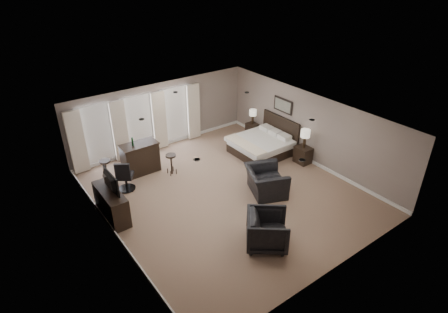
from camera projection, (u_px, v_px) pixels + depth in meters
room at (226, 158)px, 11.58m from camera, size 7.60×8.60×2.64m
window_bay at (140, 125)px, 14.00m from camera, size 5.25×0.20×2.30m
bed at (259, 139)px, 14.20m from camera, size 2.03×1.94×1.29m
nightstand_near at (303, 155)px, 13.80m from camera, size 0.47×0.57×0.63m
nightstand_far at (252, 129)px, 15.87m from camera, size 0.40×0.49×0.54m
lamp_near at (305, 139)px, 13.48m from camera, size 0.34×0.34×0.70m
lamp_far at (253, 117)px, 15.59m from camera, size 0.30×0.30×0.62m
wall_art at (283, 105)px, 14.25m from camera, size 0.04×0.96×0.56m
dresser at (112, 204)px, 10.88m from camera, size 0.51×1.58×0.92m
tv at (109, 189)px, 10.62m from camera, size 0.58×1.02×0.13m
armchair_near at (266, 177)px, 11.94m from camera, size 1.31×1.56×1.16m
armchair_far at (268, 229)px, 9.79m from camera, size 1.43×1.44×1.08m
bar_counter at (140, 158)px, 13.08m from camera, size 1.28×0.67×1.12m
bar_stool_left at (106, 170)px, 12.69m from camera, size 0.41×0.41×0.76m
bar_stool_right at (171, 164)px, 13.05m from camera, size 0.40×0.40×0.76m
desk_chair at (125, 175)px, 12.11m from camera, size 0.78×0.78×1.10m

